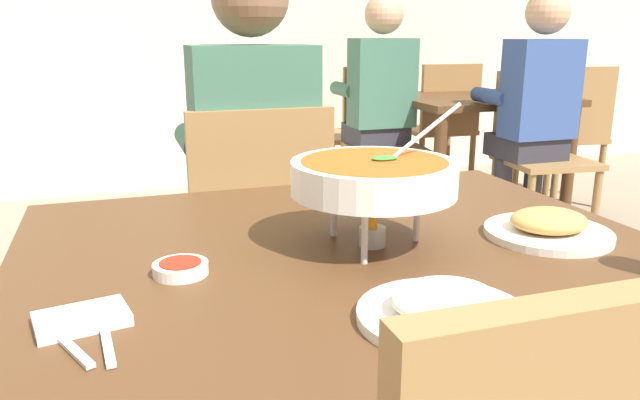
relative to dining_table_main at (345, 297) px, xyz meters
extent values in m
cube|color=#51331C|center=(0.00, 0.00, 0.08)|extent=(1.18, 0.98, 0.04)
cylinder|color=#51331C|center=(-0.53, 0.43, -0.28)|extent=(0.07, 0.07, 0.68)
cylinder|color=#51331C|center=(0.53, 0.43, -0.28)|extent=(0.07, 0.07, 0.68)
cube|color=olive|center=(0.00, 0.87, -0.19)|extent=(0.44, 0.44, 0.03)
cube|color=olive|center=(0.00, 0.67, 0.05)|extent=(0.42, 0.04, 0.45)
cylinder|color=olive|center=(0.19, 1.06, -0.41)|extent=(0.04, 0.04, 0.42)
cylinder|color=olive|center=(-0.19, 1.06, -0.41)|extent=(0.04, 0.04, 0.42)
cylinder|color=olive|center=(0.19, 0.68, -0.41)|extent=(0.04, 0.04, 0.42)
cylinder|color=olive|center=(-0.19, 0.68, -0.41)|extent=(0.04, 0.04, 0.42)
cylinder|color=#2D2D38|center=(0.10, 0.89, -0.40)|extent=(0.10, 0.10, 0.45)
cylinder|color=#2D2D38|center=(-0.10, 0.89, -0.40)|extent=(0.10, 0.10, 0.45)
cube|color=#2D2D38|center=(0.00, 0.85, -0.11)|extent=(0.32, 0.32, 0.12)
cube|color=#3D6B56|center=(0.00, 0.77, 0.20)|extent=(0.36, 0.20, 0.50)
cylinder|color=#3D6B56|center=(0.16, 0.97, 0.15)|extent=(0.08, 0.28, 0.08)
cylinder|color=#3D6B56|center=(-0.16, 0.97, 0.15)|extent=(0.08, 0.28, 0.08)
cylinder|color=silver|center=(0.14, -0.01, 0.15)|extent=(0.01, 0.01, 0.10)
cylinder|color=silver|center=(0.00, 0.07, 0.15)|extent=(0.01, 0.01, 0.10)
cylinder|color=silver|center=(0.00, -0.09, 0.15)|extent=(0.01, 0.01, 0.10)
torus|color=silver|center=(0.05, -0.01, 0.20)|extent=(0.21, 0.21, 0.01)
cylinder|color=#B2B2B7|center=(0.05, -0.01, 0.12)|extent=(0.05, 0.05, 0.04)
cone|color=orange|center=(0.05, -0.01, 0.15)|extent=(0.02, 0.02, 0.04)
cylinder|color=white|center=(0.05, -0.01, 0.23)|extent=(0.30, 0.30, 0.06)
cylinder|color=#B75119|center=(0.05, -0.01, 0.26)|extent=(0.26, 0.26, 0.01)
ellipsoid|color=#388433|center=(0.07, -0.01, 0.27)|extent=(0.05, 0.03, 0.01)
cylinder|color=silver|center=(0.14, 0.01, 0.29)|extent=(0.18, 0.01, 0.13)
cylinder|color=white|center=(0.02, -0.33, 0.11)|extent=(0.24, 0.24, 0.01)
ellipsoid|color=white|center=(0.02, -0.33, 0.13)|extent=(0.15, 0.13, 0.04)
cylinder|color=white|center=(0.39, -0.07, 0.11)|extent=(0.24, 0.24, 0.01)
ellipsoid|color=tan|center=(0.39, -0.07, 0.13)|extent=(0.15, 0.13, 0.04)
cylinder|color=white|center=(-0.30, -0.04, 0.11)|extent=(0.09, 0.09, 0.02)
cylinder|color=maroon|center=(-0.30, -0.04, 0.12)|extent=(0.07, 0.07, 0.01)
cube|color=white|center=(-0.45, -0.18, 0.11)|extent=(0.13, 0.10, 0.02)
cube|color=silver|center=(-0.47, -0.23, 0.11)|extent=(0.08, 0.16, 0.01)
cube|color=silver|center=(-0.42, -0.23, 0.11)|extent=(0.03, 0.17, 0.01)
cube|color=#51331C|center=(1.74, 2.29, 0.08)|extent=(1.00, 0.80, 0.04)
cylinder|color=#51331C|center=(1.30, 1.95, -0.28)|extent=(0.07, 0.07, 0.68)
cylinder|color=#51331C|center=(2.18, 1.95, -0.28)|extent=(0.07, 0.07, 0.68)
cylinder|color=#51331C|center=(1.30, 2.63, -0.28)|extent=(0.07, 0.07, 0.68)
cylinder|color=#51331C|center=(2.18, 2.63, -0.28)|extent=(0.07, 0.07, 0.68)
cube|color=olive|center=(1.12, 2.29, -0.19)|extent=(0.49, 0.49, 0.03)
cube|color=olive|center=(1.15, 2.49, 0.05)|extent=(0.42, 0.09, 0.45)
cylinder|color=olive|center=(0.91, 2.13, -0.41)|extent=(0.04, 0.04, 0.42)
cylinder|color=olive|center=(1.29, 2.08, -0.41)|extent=(0.04, 0.04, 0.42)
cylinder|color=olive|center=(0.96, 2.51, -0.41)|extent=(0.04, 0.04, 0.42)
cylinder|color=olive|center=(1.33, 2.46, -0.41)|extent=(0.04, 0.04, 0.42)
cube|color=olive|center=(1.78, 1.68, -0.19)|extent=(0.49, 0.49, 0.03)
cube|color=olive|center=(1.81, 1.87, 0.05)|extent=(0.42, 0.09, 0.45)
cylinder|color=olive|center=(1.57, 1.51, -0.41)|extent=(0.04, 0.04, 0.42)
cylinder|color=olive|center=(1.95, 1.47, -0.41)|extent=(0.04, 0.04, 0.42)
cylinder|color=olive|center=(1.62, 1.88, -0.41)|extent=(0.04, 0.04, 0.42)
cylinder|color=olive|center=(1.99, 1.84, -0.41)|extent=(0.04, 0.04, 0.42)
cube|color=olive|center=(2.38, 2.30, -0.19)|extent=(0.49, 0.49, 0.03)
cube|color=olive|center=(2.36, 2.10, 0.05)|extent=(0.42, 0.09, 0.45)
cylinder|color=olive|center=(2.59, 2.46, -0.41)|extent=(0.04, 0.04, 0.42)
cylinder|color=olive|center=(2.22, 2.51, -0.41)|extent=(0.04, 0.04, 0.42)
cylinder|color=olive|center=(2.55, 2.09, -0.41)|extent=(0.04, 0.04, 0.42)
cylinder|color=olive|center=(2.17, 2.13, -0.41)|extent=(0.04, 0.04, 0.42)
cube|color=olive|center=(1.77, 2.85, -0.19)|extent=(0.47, 0.47, 0.03)
cube|color=olive|center=(1.75, 2.65, 0.05)|extent=(0.42, 0.07, 0.45)
cylinder|color=olive|center=(1.97, 3.02, -0.41)|extent=(0.04, 0.04, 0.42)
cylinder|color=olive|center=(1.59, 3.05, -0.41)|extent=(0.04, 0.04, 0.42)
cylinder|color=olive|center=(1.94, 2.64, -0.41)|extent=(0.04, 0.04, 0.42)
cylinder|color=olive|center=(1.56, 2.67, -0.41)|extent=(0.04, 0.04, 0.42)
cube|color=olive|center=(1.05, 2.81, -0.19)|extent=(0.50, 0.50, 0.03)
cube|color=olive|center=(1.25, 2.83, 0.05)|extent=(0.10, 0.42, 0.45)
cylinder|color=olive|center=(0.84, 2.97, -0.41)|extent=(0.04, 0.04, 0.42)
cylinder|color=olive|center=(0.89, 2.59, -0.41)|extent=(0.04, 0.04, 0.42)
cylinder|color=olive|center=(1.22, 3.02, -0.41)|extent=(0.04, 0.04, 0.42)
cylinder|color=olive|center=(1.27, 2.64, -0.41)|extent=(0.04, 0.04, 0.42)
cylinder|color=#2D2D38|center=(1.19, 2.41, -0.40)|extent=(0.10, 0.10, 0.45)
cylinder|color=#2D2D38|center=(0.99, 2.41, -0.40)|extent=(0.10, 0.10, 0.45)
cube|color=#2D2D38|center=(1.09, 2.37, -0.11)|extent=(0.32, 0.32, 0.12)
cube|color=#3D6B56|center=(1.09, 2.29, 0.20)|extent=(0.36, 0.20, 0.50)
sphere|color=tan|center=(1.09, 2.29, 0.58)|extent=(0.22, 0.22, 0.22)
cylinder|color=#3D6B56|center=(1.25, 2.49, 0.15)|extent=(0.08, 0.28, 0.08)
cylinder|color=#3D6B56|center=(0.93, 2.49, 0.15)|extent=(0.08, 0.28, 0.08)
cylinder|color=#2D2D38|center=(1.80, 1.79, -0.40)|extent=(0.10, 0.10, 0.45)
cylinder|color=#2D2D38|center=(1.60, 1.79, -0.40)|extent=(0.10, 0.10, 0.45)
cube|color=#2D2D38|center=(1.70, 1.75, -0.11)|extent=(0.32, 0.32, 0.12)
cube|color=#334C8C|center=(1.70, 1.67, 0.20)|extent=(0.36, 0.20, 0.50)
sphere|color=tan|center=(1.70, 1.67, 0.58)|extent=(0.22, 0.22, 0.22)
cylinder|color=#334C8C|center=(1.86, 1.87, 0.15)|extent=(0.08, 0.28, 0.08)
cylinder|color=#334C8C|center=(1.54, 1.87, 0.15)|extent=(0.08, 0.28, 0.08)
camera|label=1|loc=(-0.38, -1.00, 0.49)|focal=34.57mm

